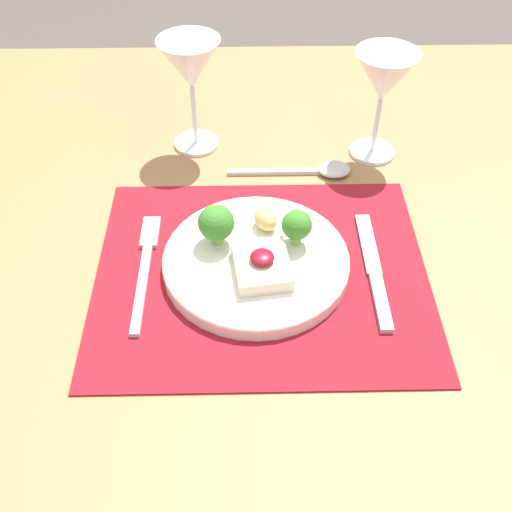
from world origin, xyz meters
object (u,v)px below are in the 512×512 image
(wine_glass_far, at_px, (190,69))
(fork, at_px, (146,263))
(knife, at_px, (375,276))
(dinner_plate, at_px, (256,257))
(spoon, at_px, (320,170))
(wine_glass_near, at_px, (384,81))

(wine_glass_far, bearing_deg, fork, -100.79)
(knife, bearing_deg, fork, 173.72)
(knife, distance_m, wine_glass_far, 0.42)
(dinner_plate, relative_size, knife, 1.17)
(fork, distance_m, spoon, 0.32)
(dinner_plate, height_order, knife, dinner_plate)
(dinner_plate, relative_size, wine_glass_near, 1.41)
(fork, bearing_deg, knife, -5.94)
(fork, height_order, wine_glass_near, wine_glass_near)
(knife, relative_size, wine_glass_near, 1.20)
(wine_glass_near, bearing_deg, knife, -98.13)
(dinner_plate, height_order, wine_glass_near, wine_glass_near)
(dinner_plate, bearing_deg, wine_glass_near, 52.58)
(fork, xyz_separation_m, spoon, (0.25, 0.20, 0.00))
(spoon, bearing_deg, wine_glass_far, 156.14)
(spoon, height_order, wine_glass_far, wine_glass_far)
(fork, height_order, knife, knife)
(dinner_plate, xyz_separation_m, spoon, (0.10, 0.20, -0.01))
(dinner_plate, height_order, spoon, dinner_plate)
(knife, distance_m, wine_glass_near, 0.31)
(knife, height_order, wine_glass_far, wine_glass_far)
(wine_glass_near, xyz_separation_m, wine_glass_far, (-0.29, 0.03, 0.01))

